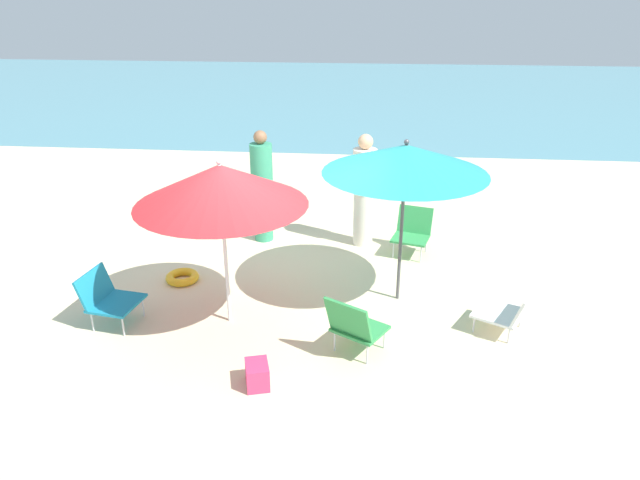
% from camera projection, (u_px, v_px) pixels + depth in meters
% --- Properties ---
extents(ground_plane, '(40.00, 40.00, 0.00)m').
position_uv_depth(ground_plane, '(266.00, 302.00, 7.21)').
color(ground_plane, beige).
extents(sea_water, '(40.00, 16.00, 0.01)m').
position_uv_depth(sea_water, '(340.00, 93.00, 20.64)').
color(sea_water, '#5693A3').
rests_on(sea_water, ground_plane).
extents(umbrella_red, '(1.85, 1.85, 1.92)m').
position_uv_depth(umbrella_red, '(220.00, 185.00, 6.16)').
color(umbrella_red, silver).
rests_on(umbrella_red, ground_plane).
extents(umbrella_teal, '(1.89, 1.89, 2.00)m').
position_uv_depth(umbrella_teal, '(406.00, 159.00, 6.58)').
color(umbrella_teal, '#4C4C51').
rests_on(umbrella_teal, ground_plane).
extents(beach_chair_a, '(0.61, 0.65, 0.65)m').
position_uv_depth(beach_chair_a, '(413.00, 230.00, 8.39)').
color(beach_chair_a, '#33934C').
rests_on(beach_chair_a, ground_plane).
extents(beach_chair_b, '(0.75, 0.72, 0.56)m').
position_uv_depth(beach_chair_b, '(509.00, 310.00, 6.47)').
color(beach_chair_b, white).
rests_on(beach_chair_b, ground_plane).
extents(beach_chair_c, '(0.64, 0.62, 0.62)m').
position_uv_depth(beach_chair_c, '(107.00, 297.00, 6.65)').
color(beach_chair_c, teal).
rests_on(beach_chair_c, ground_plane).
extents(beach_chair_d, '(0.70, 0.71, 0.70)m').
position_uv_depth(beach_chair_d, '(354.00, 325.00, 6.05)').
color(beach_chair_d, '#33934C').
rests_on(beach_chair_d, ground_plane).
extents(person_a, '(0.32, 0.32, 1.67)m').
position_uv_depth(person_a, '(262.00, 187.00, 8.62)').
color(person_a, '#389970').
rests_on(person_a, ground_plane).
extents(person_b, '(0.34, 0.34, 1.65)m').
position_uv_depth(person_b, '(364.00, 191.00, 8.48)').
color(person_b, silver).
rests_on(person_b, ground_plane).
extents(swim_ring, '(0.43, 0.43, 0.11)m').
position_uv_depth(swim_ring, '(182.00, 277.00, 7.69)').
color(swim_ring, yellow).
rests_on(swim_ring, ground_plane).
extents(beach_bag, '(0.29, 0.34, 0.24)m').
position_uv_depth(beach_bag, '(257.00, 375.00, 5.68)').
color(beach_bag, '#DB3866').
rests_on(beach_bag, ground_plane).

